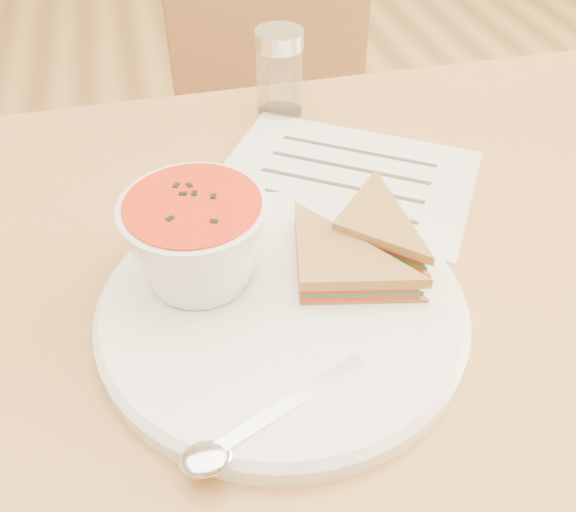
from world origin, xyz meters
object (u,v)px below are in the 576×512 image
object	(u,v)px
dining_table	(310,471)
chair_far	(296,149)
soup_bowl	(197,245)
condiment_shaker	(279,73)
plate	(282,310)

from	to	relation	value
dining_table	chair_far	size ratio (longest dim) A/B	1.08
soup_bowl	condiment_shaker	world-z (taller)	condiment_shaker
plate	soup_bowl	xyz separation A→B (m)	(-0.06, 0.04, 0.05)
chair_far	condiment_shaker	size ratio (longest dim) A/B	8.95
plate	condiment_shaker	world-z (taller)	condiment_shaker
dining_table	soup_bowl	distance (m)	0.45
dining_table	plate	bearing A→B (deg)	-130.24
soup_bowl	condiment_shaker	distance (m)	0.32
dining_table	plate	distance (m)	0.39
soup_bowl	chair_far	bearing A→B (deg)	68.76
chair_far	condiment_shaker	xyz separation A→B (m)	(-0.11, -0.34, 0.34)
chair_far	soup_bowl	distance (m)	0.77
plate	dining_table	bearing A→B (deg)	49.76
plate	condiment_shaker	bearing A→B (deg)	77.24
soup_bowl	dining_table	bearing A→B (deg)	7.65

